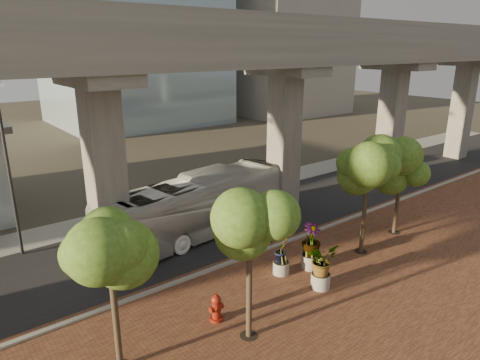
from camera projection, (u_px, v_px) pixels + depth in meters
ground at (229, 243)px, 24.35m from camera, size 160.00×160.00×0.00m
brick_plaza at (340, 307)px, 18.31m from camera, size 70.00×13.00×0.06m
asphalt_road at (210, 232)px, 25.85m from camera, size 90.00×8.00×0.04m
curb_strip at (251, 255)px, 22.82m from camera, size 70.00×0.25×0.16m
far_sidewalk at (166, 206)px, 29.99m from camera, size 90.00×3.00×0.06m
transit_viaduct at (207, 111)px, 23.69m from camera, size 72.00×5.60×12.40m
midrise_block at (284, 39)px, 70.19m from camera, size 18.00×16.00×24.00m
transit_bus at (199, 206)px, 25.09m from camera, size 13.09×4.83×3.56m
parked_car at (380, 159)px, 39.46m from camera, size 5.09×2.57×1.60m
fire_hydrant at (216, 308)px, 17.25m from camera, size 0.60×0.54×1.20m
planter_front at (322, 262)px, 19.40m from camera, size 1.97×1.97×2.17m
planter_right at (311, 241)px, 21.14m from camera, size 2.23×2.23×2.38m
planter_left at (282, 252)px, 20.66m from camera, size 1.76×1.76×1.94m
street_tree_far_west at (109, 250)px, 13.56m from camera, size 3.53×3.53×6.11m
street_tree_near_west at (250, 224)px, 15.08m from camera, size 3.31×3.31×6.20m
street_tree_near_east at (368, 171)px, 21.92m from camera, size 3.57×3.57×6.20m
street_tree_far_east at (401, 169)px, 24.47m from camera, size 3.42×3.42×5.56m
streetlamp_west at (7, 159)px, 21.36m from camera, size 0.46×1.33×9.19m
streetlamp_east at (276, 125)px, 33.08m from camera, size 0.42×1.22×8.44m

